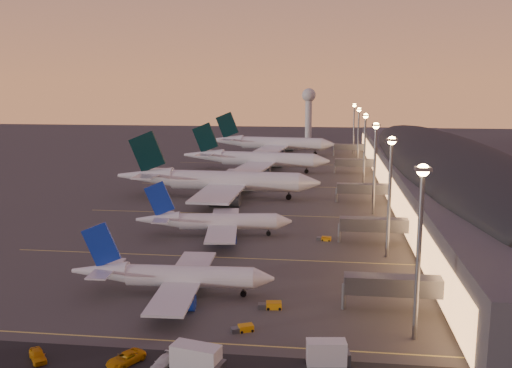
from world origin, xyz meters
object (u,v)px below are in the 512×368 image
object	(u,v)px
baggage_tug_a	(243,328)
service_van_c	(163,362)
radar_tower	(309,104)
baggage_tug_b	(271,305)
airliner_narrow_south	(172,276)
airliner_wide_mid	(255,159)
catering_truck_b	(329,353)
airliner_wide_near	(217,181)
service_van_d	(126,358)
airliner_wide_far	(271,143)
airliner_narrow_north	(214,222)
service_van_b	(38,355)
baggage_tug_c	(325,239)
catering_truck_a	(199,361)

from	to	relation	value
baggage_tug_a	service_van_c	bearing A→B (deg)	-150.59
radar_tower	baggage_tug_a	distance (m)	301.32
baggage_tug_a	baggage_tug_b	bearing A→B (deg)	46.28
airliner_narrow_south	airliner_wide_mid	world-z (taller)	airliner_wide_mid
baggage_tug_a	catering_truck_b	xyz separation A→B (m)	(12.75, -8.44, 1.06)
airliner_narrow_south	airliner_wide_near	distance (m)	85.09
catering_truck_b	service_van_d	distance (m)	27.05
airliner_wide_far	service_van_c	bearing A→B (deg)	-81.72
airliner_narrow_north	service_van_b	distance (m)	65.92
baggage_tug_b	catering_truck_b	world-z (taller)	catering_truck_b
airliner_wide_near	service_van_d	distance (m)	110.37
service_van_d	airliner_narrow_north	bearing A→B (deg)	120.71
catering_truck_b	service_van_d	size ratio (longest dim) A/B	1.09
airliner_wide_mid	catering_truck_b	world-z (taller)	airliner_wide_mid
baggage_tug_c	service_van_b	world-z (taller)	service_van_b
airliner_narrow_south	service_van_b	distance (m)	28.44
airliner_wide_mid	baggage_tug_c	bearing A→B (deg)	-66.98
airliner_wide_near	airliner_wide_mid	world-z (taller)	airliner_wide_near
airliner_narrow_south	radar_tower	distance (m)	288.07
airliner_wide_mid	service_van_b	distance (m)	166.23
airliner_wide_far	radar_tower	bearing A→B (deg)	85.83
airliner_narrow_south	service_van_d	bearing A→B (deg)	-91.48
airliner_narrow_north	baggage_tug_c	world-z (taller)	airliner_narrow_north
baggage_tug_b	airliner_wide_far	bearing A→B (deg)	88.72
airliner_narrow_north	catering_truck_b	distance (m)	66.87
catering_truck_a	service_van_b	xyz separation A→B (m)	(-22.35, 0.84, -1.06)
airliner_narrow_north	baggage_tug_b	xyz separation A→B (m)	(18.10, -43.22, -2.98)
baggage_tug_a	service_van_b	world-z (taller)	service_van_b
radar_tower	baggage_tug_a	size ratio (longest dim) A/B	8.98
catering_truck_a	radar_tower	bearing A→B (deg)	103.05
airliner_narrow_north	baggage_tug_a	bearing A→B (deg)	-81.74
airliner_narrow_south	airliner_wide_far	xyz separation A→B (m)	(-2.52, 198.30, 2.16)
baggage_tug_b	baggage_tug_c	size ratio (longest dim) A/B	1.17
catering_truck_a	baggage_tug_a	bearing A→B (deg)	87.64
airliner_narrow_south	baggage_tug_a	distance (m)	19.99
baggage_tug_a	service_van_c	size ratio (longest dim) A/B	0.78
baggage_tug_b	airliner_wide_near	bearing A→B (deg)	99.44
airliner_narrow_south	baggage_tug_c	xyz separation A→B (m)	(26.35, 38.12, -2.90)
airliner_wide_mid	service_van_c	distance (m)	165.91
radar_tower	service_van_c	xyz separation A→B (m)	(-8.10, -312.65, -21.20)
service_van_d	airliner_wide_near	bearing A→B (deg)	124.66
airliner_narrow_south	baggage_tug_b	distance (m)	18.52
airliner_wide_far	airliner_narrow_south	bearing A→B (deg)	-83.08
airliner_narrow_north	radar_tower	xyz separation A→B (m)	(14.01, 248.11, 18.37)
baggage_tug_a	service_van_d	world-z (taller)	service_van_d
catering_truck_b	airliner_wide_far	bearing A→B (deg)	90.52
baggage_tug_c	service_van_c	distance (m)	66.90
airliner_wide_mid	service_van_b	bearing A→B (deg)	-86.02
airliner_narrow_south	service_van_d	xyz separation A→B (m)	(0.47, -25.26, -2.57)
airliner_wide_far	radar_tower	xyz separation A→B (m)	(16.25, 88.85, 16.37)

